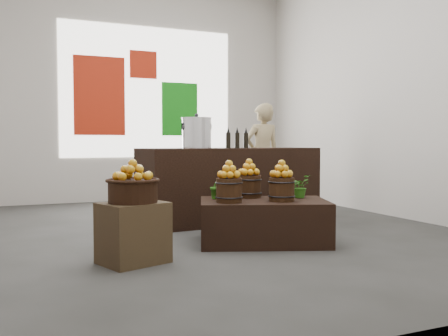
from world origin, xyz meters
name	(u,v)px	position (x,y,z in m)	size (l,w,h in m)	color
ground	(199,231)	(0.00, 0.00, 0.00)	(7.00, 7.00, 0.00)	#393836
back_wall	(132,92)	(0.00, 3.50, 2.00)	(6.00, 0.04, 4.00)	#BCB5AD
back_opening	(149,92)	(0.30, 3.48, 2.00)	(3.20, 0.02, 2.40)	white
deco_red_left	(100,96)	(-0.60, 3.47, 1.90)	(0.90, 0.04, 1.40)	#AF220D
deco_green_right	(180,109)	(0.90, 3.47, 1.70)	(0.70, 0.04, 1.00)	#137F14
deco_red_upper	(143,65)	(0.20, 3.47, 2.50)	(0.50, 0.04, 0.50)	#AF220D
crate	(133,233)	(-1.10, -1.26, 0.27)	(0.54, 0.44, 0.54)	#483922
wicker_basket	(133,191)	(-1.10, -1.26, 0.64)	(0.43, 0.43, 0.20)	black
apples_in_basket	(133,170)	(-1.10, -1.26, 0.83)	(0.34, 0.34, 0.18)	#8D1A04
display_table	(264,222)	(0.38, -0.95, 0.23)	(1.33, 0.82, 0.46)	black
apple_bucket_front_left	(229,190)	(-0.04, -0.98, 0.58)	(0.27, 0.27, 0.25)	black
apples_in_bucket_front_left	(229,170)	(-0.04, -0.98, 0.80)	(0.20, 0.20, 0.18)	#8D1A04
apple_bucket_front_right	(282,189)	(0.50, -1.10, 0.58)	(0.27, 0.27, 0.25)	black
apples_in_bucket_front_right	(282,169)	(0.50, -1.10, 0.80)	(0.20, 0.20, 0.18)	#8D1A04
apple_bucket_rear	(249,186)	(0.34, -0.67, 0.58)	(0.27, 0.27, 0.25)	black
apples_in_bucket_rear	(249,167)	(0.34, -0.67, 0.80)	(0.20, 0.20, 0.18)	#8D1A04
herb_garnish_right	(300,186)	(0.84, -0.91, 0.59)	(0.23, 0.20, 0.25)	#245E13
herb_garnish_left	(217,186)	(-0.04, -0.65, 0.61)	(0.16, 0.13, 0.29)	#245E13
counter	(230,185)	(0.63, 0.50, 0.50)	(2.44, 0.77, 1.00)	black
stock_pot_left	(197,134)	(0.14, 0.46, 1.18)	(0.38, 0.38, 0.38)	silver
oil_cruets	(239,138)	(0.65, 0.26, 1.13)	(0.27, 0.07, 0.28)	black
shopper	(262,155)	(1.74, 1.69, 0.86)	(0.62, 0.41, 1.71)	#98855D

